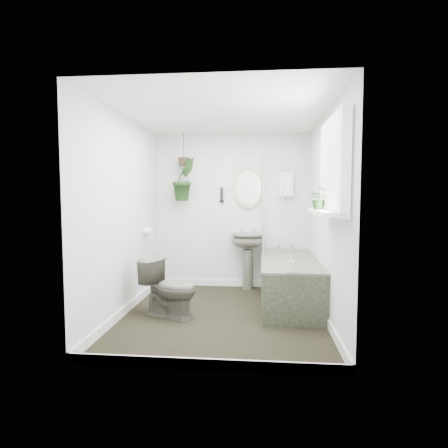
{
  "coord_description": "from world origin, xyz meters",
  "views": [
    {
      "loc": [
        0.41,
        -4.23,
        1.39
      ],
      "look_at": [
        0.0,
        0.15,
        1.05
      ],
      "focal_mm": 30.0,
      "sensor_mm": 36.0,
      "label": 1
    }
  ],
  "objects": [
    {
      "name": "toilet_roll_holder",
      "position": [
        -1.1,
        0.7,
        0.9
      ],
      "size": [
        0.11,
        0.11,
        0.11
      ],
      "primitive_type": "cylinder",
      "rotation": [
        0.0,
        1.57,
        0.0
      ],
      "color": "white",
      "rests_on": "wall_left"
    },
    {
      "name": "wall_front",
      "position": [
        0.0,
        -1.41,
        1.15
      ],
      "size": [
        2.3,
        0.02,
        2.3
      ],
      "primitive_type": "cube",
      "color": "white",
      "rests_on": "ground"
    },
    {
      "name": "ceiling",
      "position": [
        0.0,
        0.0,
        2.31
      ],
      "size": [
        2.3,
        2.8,
        0.02
      ],
      "primitive_type": "cube",
      "color": "white",
      "rests_on": "ground"
    },
    {
      "name": "bathtub",
      "position": [
        0.8,
        0.5,
        0.29
      ],
      "size": [
        0.72,
        1.72,
        0.58
      ],
      "primitive_type": null,
      "color": "#515144",
      "rests_on": "floor"
    },
    {
      "name": "wall_sconce",
      "position": [
        -0.15,
        1.36,
        1.4
      ],
      "size": [
        0.04,
        0.04,
        0.22
      ],
      "primitive_type": "cylinder",
      "color": "black",
      "rests_on": "wall_back"
    },
    {
      "name": "oval_mirror",
      "position": [
        0.25,
        1.37,
        1.5
      ],
      "size": [
        0.46,
        0.03,
        0.62
      ],
      "primitive_type": "ellipsoid",
      "color": "tan",
      "rests_on": "wall_back"
    },
    {
      "name": "wall_left",
      "position": [
        -1.16,
        0.0,
        1.15
      ],
      "size": [
        0.02,
        2.8,
        2.3
      ],
      "primitive_type": "cube",
      "color": "white",
      "rests_on": "ground"
    },
    {
      "name": "pedestal_sink",
      "position": [
        0.25,
        1.24,
        0.42
      ],
      "size": [
        0.54,
        0.48,
        0.83
      ],
      "primitive_type": null,
      "rotation": [
        0.0,
        0.0,
        0.13
      ],
      "color": "#515144",
      "rests_on": "floor"
    },
    {
      "name": "hanging_plant",
      "position": [
        -0.7,
        1.25,
        1.62
      ],
      "size": [
        0.44,
        0.44,
        0.63
      ],
      "primitive_type": "imported",
      "rotation": [
        0.0,
        0.0,
        0.75
      ],
      "color": "black",
      "rests_on": "ceiling"
    },
    {
      "name": "wall_right",
      "position": [
        1.16,
        0.0,
        1.15
      ],
      "size": [
        0.02,
        2.8,
        2.3
      ],
      "primitive_type": "cube",
      "color": "white",
      "rests_on": "ground"
    },
    {
      "name": "wall_back",
      "position": [
        0.0,
        1.41,
        1.15
      ],
      "size": [
        2.3,
        0.02,
        2.3
      ],
      "primitive_type": "cube",
      "color": "white",
      "rests_on": "ground"
    },
    {
      "name": "window_sill",
      "position": [
        1.02,
        -0.7,
        1.23
      ],
      "size": [
        0.18,
        1.0,
        0.04
      ],
      "primitive_type": "cube",
      "color": "white",
      "rests_on": "wall_right"
    },
    {
      "name": "soap_bottle",
      "position": [
        0.75,
        -0.29,
        0.66
      ],
      "size": [
        0.09,
        0.09,
        0.17
      ],
      "primitive_type": "imported",
      "rotation": [
        0.0,
        0.0,
        -0.15
      ],
      "color": "black",
      "rests_on": "bathtub"
    },
    {
      "name": "floor",
      "position": [
        0.0,
        0.0,
        -0.01
      ],
      "size": [
        2.3,
        2.8,
        0.02
      ],
      "primitive_type": "cube",
      "color": "black",
      "rests_on": "ground"
    },
    {
      "name": "toilet",
      "position": [
        -0.6,
        -0.1,
        0.33
      ],
      "size": [
        0.75,
        0.59,
        0.67
      ],
      "primitive_type": "imported",
      "rotation": [
        0.0,
        0.0,
        1.19
      ],
      "color": "#515144",
      "rests_on": "floor"
    },
    {
      "name": "skirting",
      "position": [
        0.0,
        0.0,
        0.05
      ],
      "size": [
        2.3,
        2.8,
        0.1
      ],
      "primitive_type": "cube",
      "color": "white",
      "rests_on": "floor"
    },
    {
      "name": "bath_screen",
      "position": [
        0.47,
        0.99,
        1.28
      ],
      "size": [
        0.04,
        0.72,
        1.4
      ],
      "primitive_type": null,
      "color": "silver",
      "rests_on": "bathtub"
    },
    {
      "name": "sill_plant",
      "position": [
        0.99,
        -0.54,
        1.36
      ],
      "size": [
        0.2,
        0.18,
        0.22
      ],
      "primitive_type": "imported",
      "rotation": [
        0.0,
        0.0,
        -0.05
      ],
      "color": "black",
      "rests_on": "window_sill"
    },
    {
      "name": "hanging_pot",
      "position": [
        -0.7,
        1.25,
        1.88
      ],
      "size": [
        0.16,
        0.16,
        0.12
      ],
      "primitive_type": "cylinder",
      "color": "#2C2316",
      "rests_on": "ceiling"
    },
    {
      "name": "shower_box",
      "position": [
        0.8,
        1.34,
        1.55
      ],
      "size": [
        0.2,
        0.1,
        0.35
      ],
      "primitive_type": "cube",
      "color": "white",
      "rests_on": "wall_back"
    },
    {
      "name": "window_recess",
      "position": [
        1.09,
        -0.7,
        1.65
      ],
      "size": [
        0.08,
        1.0,
        0.9
      ],
      "primitive_type": "cube",
      "color": "white",
      "rests_on": "wall_right"
    },
    {
      "name": "window_blinds",
      "position": [
        1.04,
        -0.7,
        1.65
      ],
      "size": [
        0.01,
        0.86,
        0.76
      ],
      "primitive_type": "cube",
      "color": "white",
      "rests_on": "wall_right"
    }
  ]
}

